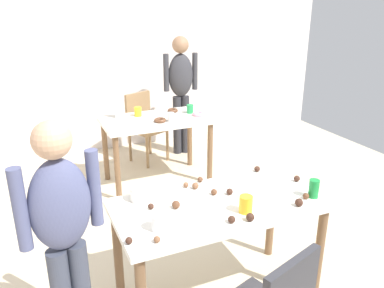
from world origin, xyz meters
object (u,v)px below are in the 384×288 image
Objects in this scene: chair_far_table at (144,123)px; person_girl_near at (63,227)px; dining_table_near at (219,216)px; dining_table_far at (156,128)px; pitcher_far at (119,107)px; soda_can at (314,189)px; person_adult_far at (181,85)px; mixing_bowl at (145,192)px.

chair_far_table is 3.01m from person_girl_near.
dining_table_near is 1.97m from dining_table_far.
pitcher_far reaches higher than dining_table_near.
person_girl_near is (-0.96, -0.07, 0.20)m from dining_table_near.
person_girl_near is 11.69× the size of soda_can.
dining_table_near is 2.15m from pitcher_far.
dining_table_near is at bearing -107.29° from person_adult_far.
soda_can is at bearing -80.82° from dining_table_far.
pitcher_far is at bearing 93.01° from dining_table_near.
person_adult_far is 7.97× the size of mixing_bowl.
chair_far_table is at bearing 50.78° from pitcher_far.
person_adult_far is at bearing 30.01° from pitcher_far.
soda_can reaches higher than dining_table_near.
mixing_bowl is (-0.66, -1.72, 0.16)m from dining_table_far.
person_girl_near is at bearing -150.85° from mixing_bowl.
dining_table_near is at bearing 3.95° from person_girl_near.
soda_can is (0.59, -0.19, 0.16)m from dining_table_near.
person_girl_near is 7.35× the size of mixing_bowl.
chair_far_table is at bearing 84.73° from dining_table_far.
chair_far_table is 0.61× the size of person_girl_near.
chair_far_table is (0.31, 2.64, -0.15)m from dining_table_near.
soda_can is at bearing -73.22° from pitcher_far.
person_girl_near reaches higher than dining_table_near.
person_girl_near is (-1.20, -2.02, 0.21)m from dining_table_far.
mixing_bowl is at bearing -111.02° from dining_table_far.
dining_table_far is 0.46m from pitcher_far.
person_girl_near is 0.92× the size of person_adult_far.
chair_far_table is 2.86m from soda_can.
dining_table_near is 2.82m from person_adult_far.
dining_table_far is 9.56× the size of soda_can.
person_adult_far is 2.75m from mixing_bowl.
person_adult_far is at bearing 3.76° from chair_far_table.
person_adult_far reaches higher than dining_table_far.
dining_table_near is 6.97× the size of mixing_bowl.
dining_table_far is 2.17m from soda_can.
chair_far_table is at bearing 65.04° from person_girl_near.
dining_table_near is 5.57× the size of pitcher_far.
pitcher_far is at bearing -149.99° from person_adult_far.
soda_can is (0.35, -2.14, 0.17)m from dining_table_far.
chair_far_table reaches higher than dining_table_far.
pitcher_far is at bearing 152.88° from dining_table_far.
mixing_bowl is at bearing 157.27° from soda_can.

